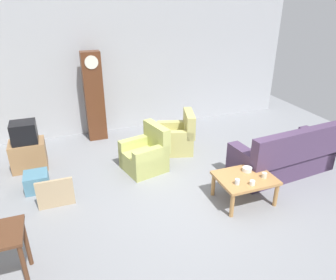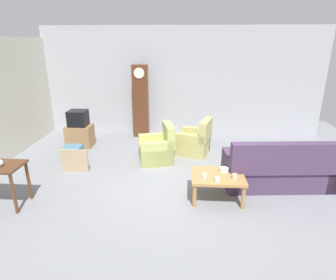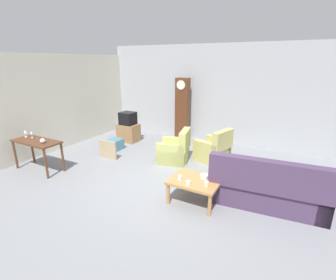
% 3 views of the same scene
% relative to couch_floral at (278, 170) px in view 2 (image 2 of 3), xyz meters
% --- Properties ---
extents(ground_plane, '(10.40, 10.40, 0.00)m').
position_rel_couch_floral_xyz_m(ground_plane, '(-2.04, -0.13, -0.36)').
color(ground_plane, gray).
extents(garage_door_wall, '(8.40, 0.16, 3.20)m').
position_rel_couch_floral_xyz_m(garage_door_wall, '(-2.04, 3.47, 1.24)').
color(garage_door_wall, '#ADAFB5').
rests_on(garage_door_wall, ground_plane).
extents(couch_floral, '(2.17, 1.07, 1.04)m').
position_rel_couch_floral_xyz_m(couch_floral, '(0.00, 0.00, 0.00)').
color(couch_floral, '#4C3856').
rests_on(couch_floral, ground_plane).
extents(armchair_olive_near, '(0.95, 0.93, 0.92)m').
position_rel_couch_floral_xyz_m(armchair_olive_near, '(-2.54, 1.11, -0.05)').
color(armchair_olive_near, '#B7BC66').
rests_on(armchair_olive_near, ground_plane).
extents(armchair_olive_far, '(0.97, 0.95, 0.92)m').
position_rel_couch_floral_xyz_m(armchair_olive_far, '(-1.62, 1.68, -0.05)').
color(armchair_olive_far, tan).
rests_on(armchair_olive_far, ground_plane).
extents(coffee_table_wood, '(0.96, 0.76, 0.48)m').
position_rel_couch_floral_xyz_m(coffee_table_wood, '(-1.25, -0.53, 0.05)').
color(coffee_table_wood, '#B27F47').
rests_on(coffee_table_wood, ground_plane).
extents(grandfather_clock, '(0.44, 0.30, 2.13)m').
position_rel_couch_floral_xyz_m(grandfather_clock, '(-3.23, 3.00, 0.72)').
color(grandfather_clock, '#562D19').
rests_on(grandfather_clock, ground_plane).
extents(tv_stand_cabinet, '(0.68, 0.52, 0.60)m').
position_rel_couch_floral_xyz_m(tv_stand_cabinet, '(-4.78, 1.97, -0.06)').
color(tv_stand_cabinet, '#997047').
rests_on(tv_stand_cabinet, ground_plane).
extents(tv_crt, '(0.48, 0.44, 0.42)m').
position_rel_couch_floral_xyz_m(tv_crt, '(-4.78, 1.97, 0.45)').
color(tv_crt, black).
rests_on(tv_crt, tv_stand_cabinet).
extents(framed_picture_leaning, '(0.60, 0.05, 0.52)m').
position_rel_couch_floral_xyz_m(framed_picture_leaning, '(-4.32, 0.40, -0.10)').
color(framed_picture_leaning, tan).
rests_on(framed_picture_leaning, ground_plane).
extents(storage_box_blue, '(0.42, 0.43, 0.33)m').
position_rel_couch_floral_xyz_m(storage_box_blue, '(-4.64, 1.07, -0.19)').
color(storage_box_blue, teal).
rests_on(storage_box_blue, ground_plane).
extents(glass_dome_cloche, '(0.12, 0.12, 0.12)m').
position_rel_couch_floral_xyz_m(glass_dome_cloche, '(-4.99, -1.09, 0.49)').
color(glass_dome_cloche, silver).
rests_on(glass_dome_cloche, console_table_dark).
extents(cup_white_porcelain, '(0.09, 0.09, 0.08)m').
position_rel_couch_floral_xyz_m(cup_white_porcelain, '(-1.29, -0.79, 0.16)').
color(cup_white_porcelain, white).
rests_on(cup_white_porcelain, coffee_table_wood).
extents(cup_blue_rimmed, '(0.08, 0.08, 0.09)m').
position_rel_couch_floral_xyz_m(cup_blue_rimmed, '(-1.51, -0.68, 0.17)').
color(cup_blue_rimmed, silver).
rests_on(cup_blue_rimmed, coffee_table_wood).
extents(cup_cream_tall, '(0.09, 0.09, 0.09)m').
position_rel_couch_floral_xyz_m(cup_cream_tall, '(-0.97, -0.66, 0.17)').
color(cup_cream_tall, beige).
rests_on(cup_cream_tall, coffee_table_wood).
extents(bowl_white_stacked, '(0.17, 0.17, 0.07)m').
position_rel_couch_floral_xyz_m(bowl_white_stacked, '(-1.12, -0.38, 0.16)').
color(bowl_white_stacked, white).
rests_on(bowl_white_stacked, coffee_table_wood).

